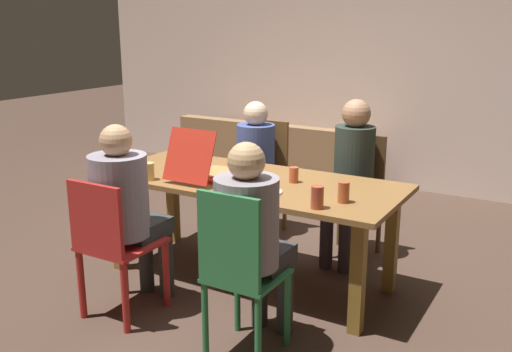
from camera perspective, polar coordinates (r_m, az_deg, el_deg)
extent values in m
plane|color=#483429|center=(4.28, -0.68, -10.08)|extent=(20.00, 20.00, 0.00)
cube|color=beige|center=(6.58, 12.80, 11.84)|extent=(7.62, 0.12, 2.98)
cube|color=brown|center=(4.02, -0.72, -0.54)|extent=(2.13, 0.90, 0.04)
cube|color=olive|center=(4.44, -13.40, -4.55)|extent=(0.08, 0.08, 0.72)
cube|color=olive|center=(3.50, 10.00, -9.84)|extent=(0.08, 0.08, 0.72)
cube|color=olive|center=(4.90, -8.21, -2.41)|extent=(0.08, 0.08, 0.72)
cube|color=olive|center=(4.07, 13.22, -6.37)|extent=(0.08, 0.08, 0.72)
cylinder|color=red|center=(4.07, -12.89, -8.32)|extent=(0.04, 0.04, 0.46)
cylinder|color=red|center=(3.85, -8.85, -9.53)|extent=(0.04, 0.04, 0.46)
cylinder|color=red|center=(3.83, -16.85, -10.17)|extent=(0.04, 0.04, 0.46)
cylinder|color=red|center=(3.59, -12.77, -11.63)|extent=(0.04, 0.04, 0.46)
cube|color=red|center=(3.74, -13.04, -6.56)|extent=(0.43, 0.45, 0.02)
cube|color=red|center=(3.52, -15.57, -4.15)|extent=(0.40, 0.03, 0.43)
cylinder|color=#333837|center=(4.09, -10.81, -7.96)|extent=(0.10, 0.10, 0.48)
cylinder|color=#333837|center=(3.98, -8.86, -8.51)|extent=(0.10, 0.10, 0.48)
cube|color=#333837|center=(3.83, -11.44, -4.99)|extent=(0.32, 0.32, 0.11)
cylinder|color=gray|center=(3.63, -13.34, -1.92)|extent=(0.36, 0.36, 0.51)
sphere|color=tan|center=(3.55, -13.67, 3.41)|extent=(0.20, 0.20, 0.20)
cylinder|color=brown|center=(4.83, 0.76, -4.15)|extent=(0.04, 0.04, 0.46)
cylinder|color=brown|center=(5.01, -2.98, -3.44)|extent=(0.04, 0.04, 0.46)
cylinder|color=brown|center=(5.15, 2.86, -2.93)|extent=(0.04, 0.04, 0.46)
cylinder|color=brown|center=(5.32, -0.73, -2.31)|extent=(0.04, 0.04, 0.46)
cube|color=brown|center=(5.01, -0.02, -0.60)|extent=(0.43, 0.43, 0.02)
cube|color=brown|center=(5.11, 1.12, 2.76)|extent=(0.41, 0.03, 0.50)
cylinder|color=#413042|center=(4.78, -1.08, -4.24)|extent=(0.10, 0.10, 0.48)
cylinder|color=#413042|center=(4.86, -2.70, -3.92)|extent=(0.10, 0.10, 0.48)
cube|color=#413042|center=(4.85, -1.00, -0.38)|extent=(0.29, 0.33, 0.11)
cylinder|color=#435695|center=(4.94, -0.02, 2.55)|extent=(0.32, 0.32, 0.44)
sphere|color=beige|center=(4.88, -0.02, 6.18)|extent=(0.21, 0.21, 0.21)
cylinder|color=#2B7440|center=(3.53, -1.85, -11.73)|extent=(0.04, 0.04, 0.46)
cylinder|color=#2B7440|center=(3.38, 3.12, -13.01)|extent=(0.04, 0.04, 0.46)
cylinder|color=#2B7440|center=(3.28, -5.04, -13.97)|extent=(0.04, 0.04, 0.46)
cylinder|color=#2B7440|center=(3.12, 0.21, -15.53)|extent=(0.04, 0.04, 0.46)
cube|color=#2B7440|center=(3.22, -0.91, -9.80)|extent=(0.39, 0.39, 0.02)
cube|color=#2B7440|center=(2.97, -2.71, -6.47)|extent=(0.37, 0.03, 0.50)
cylinder|color=#343435|center=(3.58, 0.36, -11.10)|extent=(0.10, 0.10, 0.48)
cylinder|color=#343435|center=(3.51, 2.87, -11.71)|extent=(0.10, 0.10, 0.48)
cube|color=#343435|center=(3.31, 0.48, -7.89)|extent=(0.32, 0.31, 0.11)
cylinder|color=gray|center=(3.10, -0.93, -4.63)|extent=(0.35, 0.35, 0.50)
sphere|color=tan|center=(3.00, -0.96, 1.47)|extent=(0.20, 0.20, 0.20)
cylinder|color=brown|center=(4.44, 10.60, -6.18)|extent=(0.04, 0.04, 0.46)
cylinder|color=brown|center=(4.55, 6.57, -5.47)|extent=(0.04, 0.04, 0.46)
cylinder|color=brown|center=(4.75, 12.03, -4.83)|extent=(0.04, 0.04, 0.46)
cylinder|color=brown|center=(4.86, 8.24, -4.20)|extent=(0.04, 0.04, 0.46)
cube|color=brown|center=(4.57, 9.49, -2.35)|extent=(0.39, 0.40, 0.02)
cube|color=brown|center=(4.67, 10.44, 1.17)|extent=(0.37, 0.03, 0.48)
cylinder|color=#3A303B|center=(4.34, 8.80, -6.45)|extent=(0.10, 0.10, 0.48)
cylinder|color=#3A303B|center=(4.40, 6.95, -6.12)|extent=(0.10, 0.10, 0.48)
cube|color=#3A303B|center=(4.41, 8.75, -2.17)|extent=(0.28, 0.33, 0.11)
cylinder|color=#2B372F|center=(4.49, 9.67, 1.56)|extent=(0.31, 0.31, 0.52)
sphere|color=#AA7B5C|center=(4.42, 9.87, 6.09)|extent=(0.22, 0.22, 0.22)
cube|color=red|center=(4.11, -4.48, 0.19)|extent=(0.36, 0.36, 0.02)
cylinder|color=#D17E46|center=(4.10, -4.49, 0.44)|extent=(0.32, 0.32, 0.01)
cube|color=red|center=(3.87, -6.61, 1.99)|extent=(0.36, 0.14, 0.34)
cylinder|color=white|center=(3.69, 0.89, -1.58)|extent=(0.22, 0.22, 0.01)
cylinder|color=white|center=(4.52, -7.19, 1.43)|extent=(0.22, 0.22, 0.01)
cylinder|color=#B0482E|center=(3.39, 6.06, -2.09)|extent=(0.08, 0.08, 0.14)
cylinder|color=#BD512E|center=(3.93, 3.75, 0.11)|extent=(0.06, 0.06, 0.11)
cylinder|color=#E3BF66|center=(4.05, -10.54, 0.45)|extent=(0.08, 0.08, 0.12)
cylinder|color=#B1522E|center=(3.52, 8.64, -1.59)|extent=(0.07, 0.07, 0.13)
cube|color=#956E47|center=(6.58, 2.33, 0.92)|extent=(2.17, 0.79, 0.42)
cube|color=#956E47|center=(6.22, 1.00, 3.68)|extent=(2.17, 0.16, 0.34)
cube|color=#956E47|center=(7.02, -4.81, 4.28)|extent=(0.20, 0.75, 0.18)
cube|color=#956E47|center=(6.12, 10.56, 2.49)|extent=(0.20, 0.75, 0.18)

